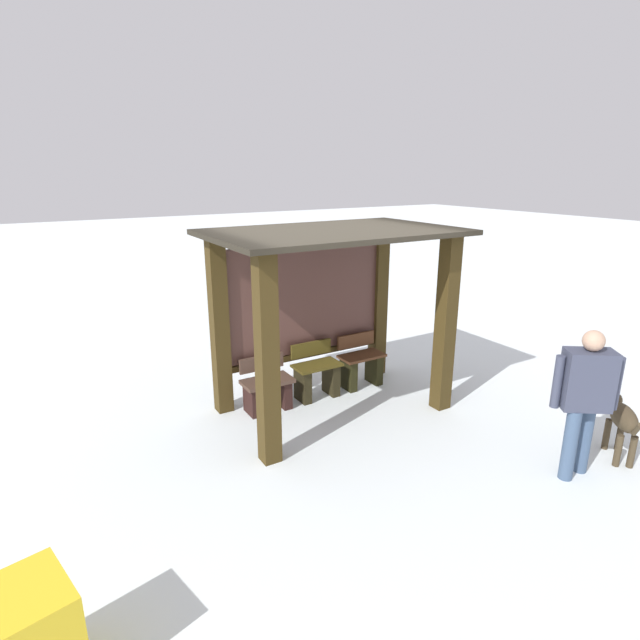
{
  "coord_description": "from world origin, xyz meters",
  "views": [
    {
      "loc": [
        -3.33,
        -5.22,
        3.09
      ],
      "look_at": [
        -0.14,
        0.09,
        1.24
      ],
      "focal_mm": 28.41,
      "sensor_mm": 36.0,
      "label": 1
    }
  ],
  "objects_px": {
    "dog": "(622,419)",
    "bench_right_inside": "(361,365)",
    "bus_shelter": "(325,287)",
    "bench_left_inside": "(267,389)",
    "person_walking": "(585,393)",
    "bench_center_inside": "(316,376)"
  },
  "relations": [
    {
      "from": "dog",
      "to": "bench_left_inside",
      "type": "bearing_deg",
      "value": 133.17
    },
    {
      "from": "bench_left_inside",
      "to": "bench_center_inside",
      "type": "xyz_separation_m",
      "value": [
        0.76,
        -0.0,
        0.02
      ]
    },
    {
      "from": "bench_left_inside",
      "to": "bench_center_inside",
      "type": "distance_m",
      "value": 0.76
    },
    {
      "from": "bus_shelter",
      "to": "bench_left_inside",
      "type": "height_order",
      "value": "bus_shelter"
    },
    {
      "from": "bench_left_inside",
      "to": "bench_center_inside",
      "type": "bearing_deg",
      "value": -0.06
    },
    {
      "from": "bus_shelter",
      "to": "bench_left_inside",
      "type": "bearing_deg",
      "value": 163.44
    },
    {
      "from": "bench_left_inside",
      "to": "bench_right_inside",
      "type": "bearing_deg",
      "value": -0.04
    },
    {
      "from": "bench_left_inside",
      "to": "person_walking",
      "type": "height_order",
      "value": "person_walking"
    },
    {
      "from": "bench_right_inside",
      "to": "dog",
      "type": "relative_size",
      "value": 1.14
    },
    {
      "from": "dog",
      "to": "bench_right_inside",
      "type": "bearing_deg",
      "value": 113.73
    },
    {
      "from": "bus_shelter",
      "to": "bench_left_inside",
      "type": "relative_size",
      "value": 4.27
    },
    {
      "from": "bench_right_inside",
      "to": "person_walking",
      "type": "height_order",
      "value": "person_walking"
    },
    {
      "from": "bench_center_inside",
      "to": "bench_right_inside",
      "type": "distance_m",
      "value": 0.76
    },
    {
      "from": "bench_center_inside",
      "to": "dog",
      "type": "bearing_deg",
      "value": -55.43
    },
    {
      "from": "bus_shelter",
      "to": "bench_center_inside",
      "type": "bearing_deg",
      "value": 90.0
    },
    {
      "from": "bus_shelter",
      "to": "bench_center_inside",
      "type": "distance_m",
      "value": 1.33
    },
    {
      "from": "bus_shelter",
      "to": "dog",
      "type": "height_order",
      "value": "bus_shelter"
    },
    {
      "from": "bench_right_inside",
      "to": "dog",
      "type": "bearing_deg",
      "value": -66.27
    },
    {
      "from": "bus_shelter",
      "to": "dog",
      "type": "relative_size",
      "value": 4.5
    },
    {
      "from": "bench_center_inside",
      "to": "bench_right_inside",
      "type": "height_order",
      "value": "bench_center_inside"
    },
    {
      "from": "bench_center_inside",
      "to": "dog",
      "type": "xyz_separation_m",
      "value": [
        2.1,
        -3.05,
        0.14
      ]
    },
    {
      "from": "bench_left_inside",
      "to": "dog",
      "type": "height_order",
      "value": "bench_left_inside"
    }
  ]
}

